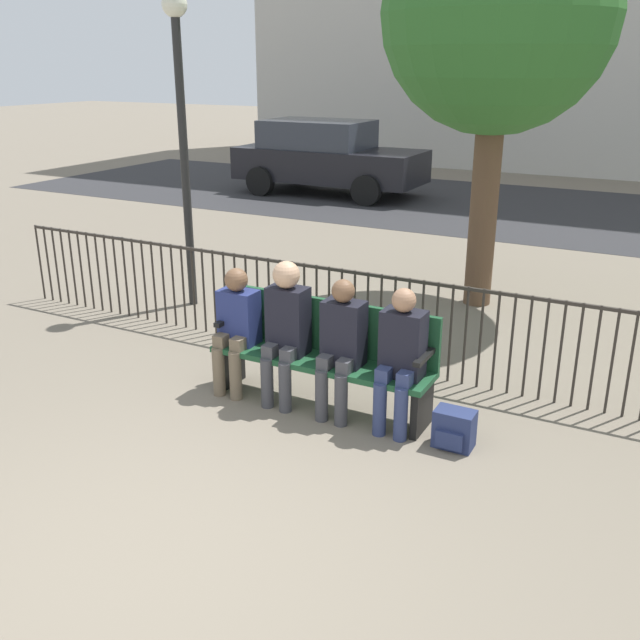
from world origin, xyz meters
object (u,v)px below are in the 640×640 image
seated_person_0 (236,324)px  park_bench (324,350)px  seated_person_3 (400,353)px  tree_0 (499,16)px  seated_person_2 (341,342)px  seated_person_1 (286,325)px  backpack (454,429)px  lamp_post (181,106)px  parked_car_0 (326,156)px

seated_person_0 → park_bench: bearing=9.3°
seated_person_3 → tree_0: tree_0 is taller
seated_person_0 → seated_person_2: seated_person_2 is taller
seated_person_1 → seated_person_2: size_ratio=1.07×
backpack → seated_person_0: bearing=177.8°
park_bench → seated_person_1: 0.40m
park_bench → seated_person_3: (0.75, -0.13, 0.16)m
lamp_post → seated_person_1: bearing=-36.8°
seated_person_0 → seated_person_1: 0.51m
seated_person_3 → seated_person_0: bearing=-179.9°
seated_person_1 → tree_0: tree_0 is taller
park_bench → seated_person_2: 0.30m
park_bench → seated_person_3: bearing=-10.0°
seated_person_0 → parked_car_0: 10.34m
backpack → tree_0: (-0.84, 3.56, 3.15)m
tree_0 → lamp_post: 3.66m
seated_person_3 → parked_car_0: (-5.60, 9.52, 0.18)m
lamp_post → park_bench: bearing=-31.6°
seated_person_1 → lamp_post: 3.41m
seated_person_3 → lamp_post: size_ratio=0.33×
seated_person_0 → parked_car_0: parked_car_0 is taller
park_bench → lamp_post: (-2.71, 1.66, 1.86)m
seated_person_1 → seated_person_3: bearing=-0.2°
seated_person_1 → seated_person_3: seated_person_1 is taller
seated_person_0 → tree_0: (1.22, 3.48, 2.66)m
park_bench → parked_car_0: 10.57m
seated_person_0 → seated_person_1: bearing=0.8°
tree_0 → seated_person_2: bearing=-92.9°
seated_person_0 → lamp_post: size_ratio=0.32×
park_bench → backpack: bearing=-9.7°
seated_person_2 → backpack: (1.02, -0.08, -0.51)m
seated_person_2 → parked_car_0: parked_car_0 is taller
seated_person_1 → backpack: 1.66m
park_bench → tree_0: size_ratio=0.43×
seated_person_0 → backpack: size_ratio=3.73×
seated_person_0 → backpack: seated_person_0 is taller
seated_person_3 → backpack: bearing=-9.3°
seated_person_3 → parked_car_0: bearing=120.4°
seated_person_1 → lamp_post: bearing=143.2°
tree_0 → lamp_post: bearing=-151.6°
seated_person_1 → backpack: size_ratio=4.14×
seated_person_1 → parked_car_0: size_ratio=0.30×
lamp_post → seated_person_2: bearing=-31.5°
seated_person_3 → tree_0: 4.38m
backpack → lamp_post: lamp_post is taller
seated_person_2 → tree_0: bearing=87.1°
park_bench → seated_person_0: (-0.82, -0.13, 0.14)m
tree_0 → parked_car_0: (-5.25, 6.04, -2.46)m
park_bench → parked_car_0: parked_car_0 is taller
seated_person_1 → seated_person_3: (1.06, -0.00, -0.06)m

